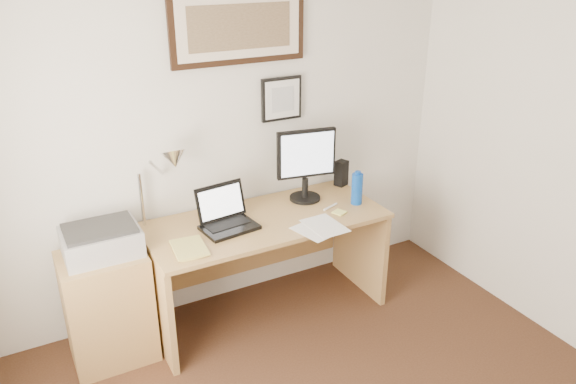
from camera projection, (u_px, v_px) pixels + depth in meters
wall_back at (221, 135)px, 3.77m from camera, size 3.50×0.02×2.50m
side_cabinet at (108, 307)px, 3.47m from camera, size 0.50×0.40×0.73m
water_bottle at (357, 189)px, 3.91m from camera, size 0.08×0.08×0.22m
bottle_cap at (358, 173)px, 3.86m from camera, size 0.04×0.04×0.02m
speaker at (341, 173)px, 4.23m from camera, size 0.11×0.10×0.19m
paper_sheet_a at (314, 231)px, 3.58m from camera, size 0.25×0.30×0.00m
paper_sheet_b at (325, 226)px, 3.64m from camera, size 0.22×0.31×0.00m
sticky_pad at (339, 212)px, 3.81m from camera, size 0.10×0.10×0.01m
marker_pen at (330, 207)px, 3.89m from camera, size 0.14×0.06×0.02m
book at (173, 251)px, 3.32m from camera, size 0.22×0.28×0.02m
desk at (261, 244)px, 3.90m from camera, size 1.60×0.70×0.75m
laptop at (226, 218)px, 3.61m from camera, size 0.37×0.33×0.26m
lcd_monitor at (306, 162)px, 3.90m from camera, size 0.42×0.22×0.52m
printer at (101, 240)px, 3.32m from camera, size 0.44×0.34×0.18m
desk_lamp at (171, 163)px, 3.47m from camera, size 0.29×0.27×0.53m
picture_large at (239, 27)px, 3.53m from camera, size 0.92×0.04×0.47m
picture_small at (282, 99)px, 3.86m from camera, size 0.30×0.03×0.30m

